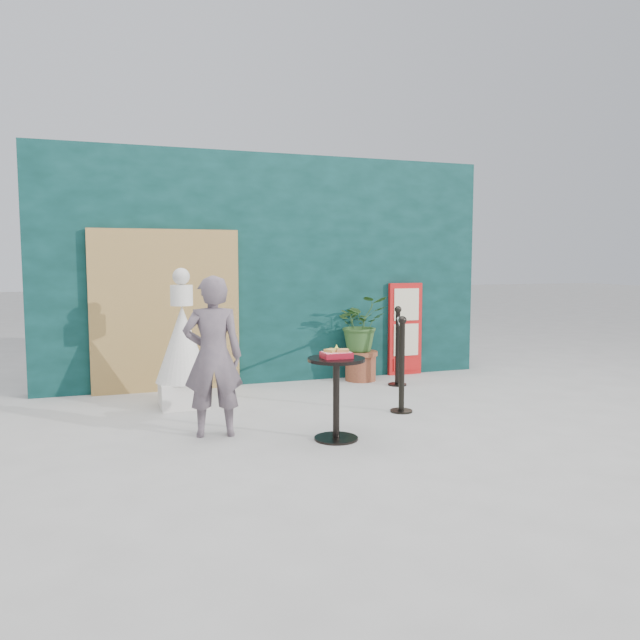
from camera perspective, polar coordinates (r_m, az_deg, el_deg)
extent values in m
plane|color=#ADAAA5|center=(5.61, 4.17, -11.36)|extent=(60.00, 60.00, 0.00)
cube|color=black|center=(8.35, -4.48, 4.64)|extent=(6.00, 0.30, 3.00)
cube|color=tan|center=(7.91, -13.89, 0.82)|extent=(1.80, 0.08, 2.00)
imported|color=slate|center=(5.81, -9.76, -3.30)|extent=(0.59, 0.44, 1.49)
cube|color=red|center=(8.91, 7.77, -0.82)|extent=(0.50, 0.06, 1.30)
cube|color=beige|center=(8.85, 7.91, 1.41)|extent=(0.38, 0.02, 0.45)
cube|color=beige|center=(8.90, 7.86, -1.80)|extent=(0.38, 0.02, 0.45)
cube|color=red|center=(8.95, 7.83, -4.02)|extent=(0.38, 0.02, 0.18)
cube|color=white|center=(7.15, -12.36, -6.60)|extent=(0.52, 0.52, 0.28)
cone|color=white|center=(7.05, -12.46, -2.13)|extent=(0.60, 0.60, 0.84)
cylinder|color=white|center=(7.00, -12.55, 2.22)|extent=(0.24, 0.24, 0.23)
sphere|color=silver|center=(6.99, -12.58, 3.91)|extent=(0.19, 0.19, 0.19)
cylinder|color=black|center=(5.77, 1.48, -10.76)|extent=(0.40, 0.40, 0.02)
cylinder|color=black|center=(5.68, 1.49, -7.37)|extent=(0.06, 0.06, 0.72)
cylinder|color=black|center=(5.61, 1.50, -3.63)|extent=(0.52, 0.52, 0.03)
cube|color=#AE1225|center=(5.60, 1.50, -3.23)|extent=(0.26, 0.19, 0.05)
cube|color=#FA2144|center=(5.60, 1.50, -2.95)|extent=(0.24, 0.17, 0.00)
cube|color=#DEBE51|center=(5.59, 1.09, -2.80)|extent=(0.15, 0.14, 0.02)
cube|color=#DB9150|center=(5.60, 2.06, -2.80)|extent=(0.13, 0.13, 0.02)
cone|color=#EBF13F|center=(5.65, 1.51, -2.54)|extent=(0.06, 0.06, 0.06)
cylinder|color=brown|center=(8.46, 3.73, -4.39)|extent=(0.41, 0.41, 0.34)
cylinder|color=brown|center=(8.43, 3.74, -3.06)|extent=(0.46, 0.46, 0.06)
imported|color=#305725|center=(8.38, 3.75, -0.32)|extent=(0.68, 0.59, 0.75)
cylinder|color=black|center=(6.82, 7.44, -8.24)|extent=(0.24, 0.24, 0.02)
cylinder|color=black|center=(6.72, 7.49, -4.35)|extent=(0.06, 0.06, 0.96)
sphere|color=black|center=(6.65, 7.54, -0.02)|extent=(0.09, 0.09, 0.09)
cylinder|color=black|center=(8.21, 7.07, -5.87)|extent=(0.24, 0.24, 0.02)
cylinder|color=black|center=(8.13, 7.11, -2.62)|extent=(0.06, 0.06, 0.96)
sphere|color=black|center=(8.08, 7.15, 0.96)|extent=(0.09, 0.09, 0.09)
cylinder|color=silver|center=(7.38, 7.32, -0.33)|extent=(0.63, 1.31, 0.03)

